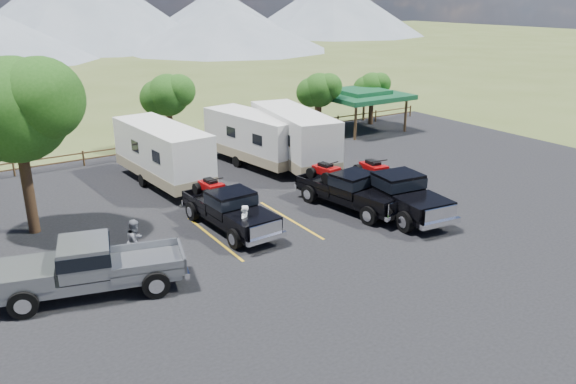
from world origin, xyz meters
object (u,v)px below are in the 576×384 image
tree_big_nw (14,110)px  person_b (136,241)px  person_a (244,225)px  rig_left (229,208)px  rig_right (394,190)px  rig_center (349,189)px  pickup_silver (91,266)px  trailer_left (163,154)px  trailer_center (254,138)px  pavilion (361,95)px  trailer_right (294,138)px

tree_big_nw → person_b: bearing=-62.0°
person_b → person_a: bearing=-56.0°
rig_left → rig_right: size_ratio=0.89×
rig_right → rig_center: bearing=139.6°
pickup_silver → tree_big_nw: bearing=-158.6°
tree_big_nw → person_a: bearing=-40.1°
rig_left → person_a: 1.92m
rig_center → person_a: size_ratio=3.71×
trailer_left → person_b: size_ratio=5.28×
person_b → trailer_center: bearing=-5.7°
tree_big_nw → rig_center: bearing=-20.8°
rig_left → trailer_center: size_ratio=0.66×
tree_big_nw → trailer_left: size_ratio=0.81×
pickup_silver → person_b: pickup_silver is taller
pickup_silver → rig_right: bearing=105.2°
tree_big_nw → pavilion: bearing=17.3°
pavilion → pickup_silver: pavilion is taller
tree_big_nw → rig_left: tree_big_nw is taller
rig_center → trailer_right: size_ratio=0.64×
tree_big_nw → trailer_center: size_ratio=0.84×
trailer_center → trailer_left: bearing=177.3°
pickup_silver → person_a: bearing=111.4°
person_a → pavilion: bearing=175.9°
trailer_left → trailer_right: (7.96, -1.16, 0.08)m
pickup_silver → trailer_left: bearing=161.9°
rig_right → person_a: (-7.97, 0.62, -0.22)m
pickup_silver → trailer_center: bearing=145.1°
tree_big_nw → rig_right: bearing=-24.0°
rig_left → person_a: (-0.23, -1.90, -0.11)m
trailer_left → person_a: trailer_left is taller
rig_center → person_a: bearing=179.5°
person_a → person_b: person_b is taller
person_b → pickup_silver: bearing=168.4°
person_a → rig_center: bearing=146.2°
pickup_silver → person_a: pickup_silver is taller
person_b → rig_left: bearing=-32.8°
trailer_right → person_b: 14.69m
trailer_right → rig_right: bearing=-80.5°
pavilion → person_b: bearing=-149.1°
trailer_left → trailer_right: trailer_right is taller
trailer_center → person_a: (-6.22, -10.15, -0.82)m
trailer_right → pavilion: bearing=39.8°
trailer_center → person_b: 14.30m
rig_center → trailer_right: 7.61m
trailer_right → pickup_silver: trailer_right is taller
rig_right → trailer_center: (-1.75, 10.78, 0.60)m
rig_right → trailer_center: trailer_center is taller
pavilion → person_b: pavilion is taller
rig_left → person_b: rig_left is taller
trailer_left → person_a: bearing=-94.8°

